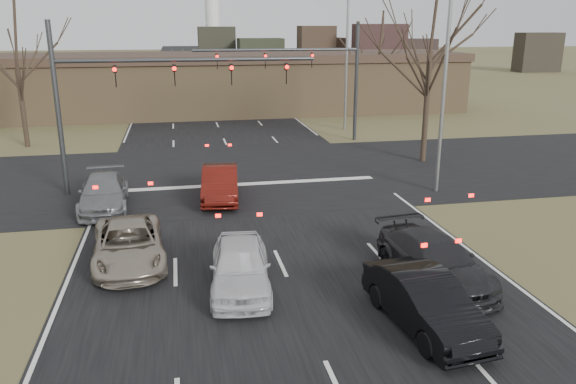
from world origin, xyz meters
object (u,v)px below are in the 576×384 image
mast_arm_far (316,68)px  car_grey_ahead (104,193)px  building (232,83)px  car_white_sedan (240,266)px  car_silver_suv (129,244)px  car_red_ahead (220,184)px  car_black_hatch (425,302)px  streetlight_right_near (441,75)px  mast_arm_near (130,85)px  streetlight_right_far (344,55)px  car_charcoal_sedan (435,260)px

mast_arm_far → car_grey_ahead: bearing=-135.2°
building → car_white_sedan: 36.82m
car_silver_suv → car_red_ahead: 7.60m
mast_arm_far → car_red_ahead: 15.03m
building → mast_arm_far: size_ratio=3.81×
mast_arm_far → building: bearing=105.6°
building → car_white_sedan: bearing=-95.5°
car_black_hatch → streetlight_right_near: bearing=57.0°
mast_arm_near → car_black_hatch: 17.50m
building → mast_arm_far: (4.18, -15.00, 2.35)m
streetlight_right_near → streetlight_right_far: size_ratio=1.00×
car_red_ahead → streetlight_right_near: bearing=1.1°
streetlight_right_far → car_grey_ahead: (-15.82, -16.59, -4.87)m
car_silver_suv → car_grey_ahead: size_ratio=1.00×
car_black_hatch → car_red_ahead: 13.30m
streetlight_right_near → car_red_ahead: bearing=175.9°
streetlight_right_far → streetlight_right_near: bearing=-91.7°
mast_arm_near → car_silver_suv: mast_arm_near is taller
mast_arm_far → car_red_ahead: size_ratio=2.41×
car_white_sedan → car_charcoal_sedan: (6.00, -0.72, -0.02)m
car_silver_suv → car_charcoal_sedan: car_charcoal_sedan is taller
streetlight_right_near → car_black_hatch: size_ratio=2.22×
mast_arm_near → car_charcoal_sedan: mast_arm_near is taller
streetlight_right_far → car_silver_suv: bearing=-122.0°
mast_arm_near → car_black_hatch: bearing=-61.0°
streetlight_right_far → car_charcoal_sedan: size_ratio=1.98×
mast_arm_far → car_charcoal_sedan: size_ratio=2.20×
streetlight_right_near → mast_arm_near: bearing=167.9°
building → car_black_hatch: 39.88m
mast_arm_far → streetlight_right_far: bearing=51.9°
car_red_ahead → car_grey_ahead: bearing=-171.1°
car_silver_suv → car_white_sedan: 4.36m
building → mast_arm_far: mast_arm_far is taller
car_grey_ahead → car_red_ahead: 5.12m
car_black_hatch → mast_arm_far: bearing=75.9°
streetlight_right_far → car_red_ahead: size_ratio=2.17×
car_black_hatch → car_charcoal_sedan: size_ratio=0.89×
streetlight_right_far → car_black_hatch: bearing=-102.4°
car_grey_ahead → streetlight_right_near: bearing=-4.5°
car_red_ahead → car_white_sedan: bearing=-85.7°
car_silver_suv → car_red_ahead: bearing=57.0°
building → car_charcoal_sedan: size_ratio=8.39×
streetlight_right_near → car_silver_suv: 15.82m
building → mast_arm_near: size_ratio=3.50×
car_silver_suv → streetlight_right_far: bearing=53.4°
car_black_hatch → car_charcoal_sedan: car_black_hatch is taller
mast_arm_near → car_grey_ahead: 5.22m
car_black_hatch → car_grey_ahead: size_ratio=0.91×
car_black_hatch → car_grey_ahead: 15.49m
car_black_hatch → car_grey_ahead: bearing=121.1°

